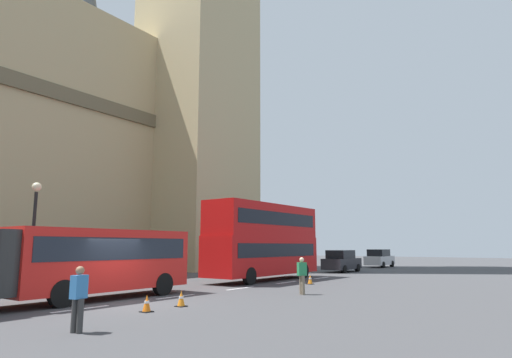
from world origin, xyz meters
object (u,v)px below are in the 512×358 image
object	(u,v)px
traffic_cone_east	(310,279)
pedestrian_by_kerb	(302,274)
street_lamp	(33,228)
pedestrian_near_cones	(78,297)
sedan_lead	(342,261)
sedan_trailing	(380,258)
traffic_cone_middle	(181,299)
double_decker_bus	(264,238)
traffic_cone_west	(147,303)

from	to	relation	value
traffic_cone_east	pedestrian_by_kerb	size ratio (longest dim) A/B	0.34
street_lamp	pedestrian_by_kerb	world-z (taller)	street_lamp
pedestrian_near_cones	pedestrian_by_kerb	size ratio (longest dim) A/B	1.00
sedan_lead	sedan_trailing	bearing A→B (deg)	2.12
traffic_cone_middle	street_lamp	xyz separation A→B (m)	(-1.14, 8.92, 2.77)
pedestrian_near_cones	pedestrian_by_kerb	xyz separation A→B (m)	(11.08, -0.33, 0.00)
double_decker_bus	sedan_lead	world-z (taller)	double_decker_bus
traffic_cone_west	street_lamp	bearing A→B (deg)	86.83
traffic_cone_middle	street_lamp	distance (m)	9.41
sedan_lead	pedestrian_near_cones	bearing A→B (deg)	-168.93
sedan_trailing	pedestrian_by_kerb	size ratio (longest dim) A/B	2.60
traffic_cone_west	traffic_cone_east	size ratio (longest dim) A/B	1.00
traffic_cone_middle	traffic_cone_east	xyz separation A→B (m)	(11.04, 0.64, 0.00)
street_lamp	traffic_cone_east	bearing A→B (deg)	-34.23
sedan_lead	traffic_cone_east	bearing A→B (deg)	-163.73
sedan_trailing	pedestrian_near_cones	size ratio (longest dim) A/B	2.60
traffic_cone_middle	traffic_cone_east	world-z (taller)	same
street_lamp	traffic_cone_middle	bearing A→B (deg)	-82.74
traffic_cone_west	street_lamp	xyz separation A→B (m)	(0.49, 8.94, 2.77)
traffic_cone_west	traffic_cone_middle	size ratio (longest dim) A/B	1.00
sedan_lead	pedestrian_by_kerb	world-z (taller)	sedan_lead
double_decker_bus	street_lamp	bearing A→B (deg)	160.79
traffic_cone_middle	street_lamp	bearing A→B (deg)	97.26
sedan_lead	traffic_cone_east	xyz separation A→B (m)	(-12.10, -3.53, -0.63)
pedestrian_near_cones	double_decker_bus	bearing A→B (deg)	18.89
traffic_cone_middle	traffic_cone_east	size ratio (longest dim) A/B	1.00
pedestrian_by_kerb	traffic_cone_east	bearing A→B (deg)	24.90
sedan_trailing	traffic_cone_east	xyz separation A→B (m)	(-22.36, -3.91, -0.63)
double_decker_bus	traffic_cone_middle	bearing A→B (deg)	-159.48
sedan_lead	traffic_cone_middle	xyz separation A→B (m)	(-23.14, -4.17, -0.63)
sedan_lead	pedestrian_by_kerb	xyz separation A→B (m)	(-17.09, -5.85, -0.00)
double_decker_bus	pedestrian_near_cones	size ratio (longest dim) A/B	5.80
sedan_lead	traffic_cone_middle	size ratio (longest dim) A/B	7.59
double_decker_bus	pedestrian_near_cones	distance (m)	17.88
street_lamp	pedestrian_by_kerb	xyz separation A→B (m)	(7.18, -10.60, -2.14)
traffic_cone_west	traffic_cone_east	distance (m)	12.68
sedan_lead	traffic_cone_middle	world-z (taller)	sedan_lead
sedan_lead	pedestrian_by_kerb	size ratio (longest dim) A/B	2.60
street_lamp	double_decker_bus	bearing A→B (deg)	-19.21
pedestrian_near_cones	sedan_trailing	bearing A→B (deg)	8.72
sedan_lead	traffic_cone_west	world-z (taller)	sedan_lead
traffic_cone_west	street_lamp	distance (m)	9.37
sedan_lead	traffic_cone_east	size ratio (longest dim) A/B	7.59
double_decker_bus	sedan_trailing	size ratio (longest dim) A/B	2.23
traffic_cone_middle	pedestrian_by_kerb	xyz separation A→B (m)	(6.04, -1.68, 0.63)
traffic_cone_west	double_decker_bus	bearing A→B (deg)	18.27
pedestrian_by_kerb	sedan_trailing	bearing A→B (deg)	12.83
double_decker_bus	traffic_cone_middle	size ratio (longest dim) A/B	16.89
traffic_cone_east	double_decker_bus	bearing A→B (deg)	78.63
sedan_trailing	traffic_cone_middle	size ratio (longest dim) A/B	7.59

